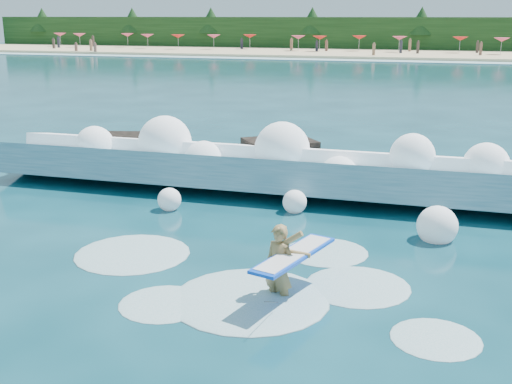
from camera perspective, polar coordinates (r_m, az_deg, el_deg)
ground at (r=14.59m, az=-7.97°, el=-6.11°), size 200.00×200.00×0.00m
beach at (r=90.62m, az=13.29°, el=11.83°), size 140.00×20.00×0.40m
wet_band at (r=79.68m, az=12.74°, el=11.30°), size 140.00×5.00×0.08m
treeline at (r=100.50m, az=13.77°, el=13.44°), size 140.00×4.00×5.00m
breaking_wave at (r=19.78m, az=4.31°, el=1.58°), size 19.82×3.02×1.71m
rock_cluster at (r=22.26m, az=-5.86°, el=2.82°), size 8.61×3.58×1.53m
surfer_with_board at (r=12.48m, az=2.36°, el=-6.56°), size 1.26×2.94×1.77m
wave_spray at (r=19.77m, az=3.07°, el=3.05°), size 15.47×5.08×2.28m
surf_foam at (r=13.40m, az=-1.29°, el=-7.98°), size 8.96×5.51×0.16m
beach_umbrellas at (r=92.41m, az=13.41°, el=13.16°), size 112.36×6.71×0.50m
beachgoers at (r=87.24m, az=20.66°, el=11.74°), size 108.25×13.74×1.92m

